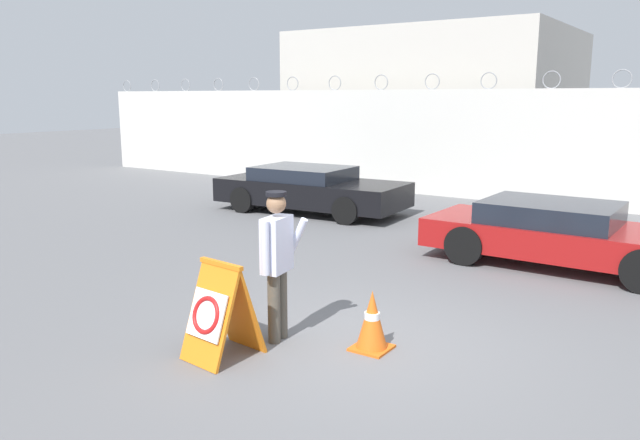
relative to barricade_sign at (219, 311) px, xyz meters
name	(u,v)px	position (x,y,z in m)	size (l,w,h in m)	color
ground_plane	(365,345)	(1.18, 1.20, -0.55)	(90.00, 90.00, 0.00)	slate
perimeter_wall	(580,149)	(1.18, 12.35, 1.00)	(36.00, 0.30, 3.54)	silver
building_block	(438,105)	(-4.93, 17.26, 2.03)	(9.08, 7.46, 5.16)	beige
barricade_sign	(219,311)	(0.00, 0.00, 0.00)	(0.70, 0.84, 1.10)	orange
security_guard	(277,258)	(0.22, 0.77, 0.47)	(0.38, 0.67, 1.80)	#514C42
traffic_cone_mid	(372,321)	(1.30, 1.14, -0.20)	(0.42, 0.42, 0.71)	orange
parked_car_front_coupe	(310,189)	(-4.28, 7.94, 0.05)	(4.88, 2.22, 1.15)	black
parked_car_rear_sedan	(559,233)	(2.19, 6.13, 0.03)	(4.57, 2.01, 1.10)	black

